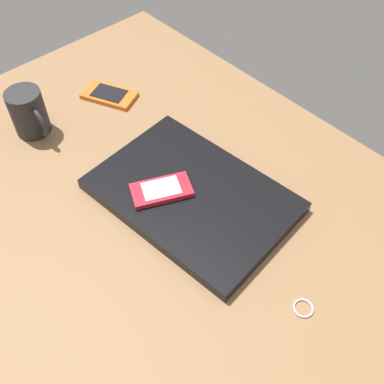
{
  "coord_description": "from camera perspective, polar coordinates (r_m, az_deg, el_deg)",
  "views": [
    {
      "loc": [
        36.36,
        -30.14,
        67.75
      ],
      "look_at": [
        -1.94,
        4.95,
        5.0
      ],
      "focal_mm": 42.62,
      "sensor_mm": 36.0,
      "label": 1
    }
  ],
  "objects": [
    {
      "name": "key_ring",
      "position": [
        0.73,
        13.75,
        -13.94
      ],
      "size": [
        3.2,
        3.2,
        0.36
      ],
      "primitive_type": "torus",
      "color": "silver",
      "rests_on": "desk_surface"
    },
    {
      "name": "cell_phone_on_laptop",
      "position": [
        0.81,
        -3.85,
        0.24
      ],
      "size": [
        9.55,
        11.97,
        1.13
      ],
      "color": "red",
      "rests_on": "laptop_closed"
    },
    {
      "name": "laptop_closed",
      "position": [
        0.82,
        0.0,
        -0.4
      ],
      "size": [
        37.13,
        27.32,
        2.18
      ],
      "primitive_type": "cube",
      "rotation": [
        0.0,
        0.0,
        0.1
      ],
      "color": "black",
      "rests_on": "desk_surface"
    },
    {
      "name": "desk_surface",
      "position": [
        0.81,
        -1.65,
        -4.17
      ],
      "size": [
        120.0,
        80.0,
        3.0
      ],
      "primitive_type": "cube",
      "color": "olive",
      "rests_on": "ground"
    },
    {
      "name": "coffee_mug",
      "position": [
        0.98,
        -19.73,
        9.31
      ],
      "size": [
        10.57,
        7.04,
        9.56
      ],
      "color": "#262628",
      "rests_on": "desk_surface"
    },
    {
      "name": "cell_phone_on_desk",
      "position": [
        1.05,
        -10.31,
        11.86
      ],
      "size": [
        13.19,
        10.53,
        1.1
      ],
      "color": "orange",
      "rests_on": "desk_surface"
    }
  ]
}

